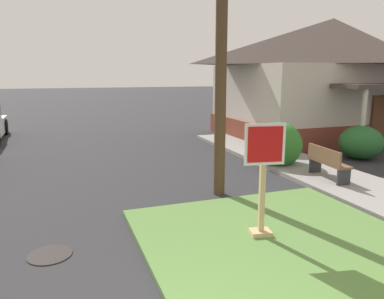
% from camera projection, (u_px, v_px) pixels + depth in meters
% --- Properties ---
extents(grass_corner_patch, '(4.64, 5.43, 0.08)m').
position_uv_depth(grass_corner_patch, '(295.00, 253.00, 5.89)').
color(grass_corner_patch, '#567F3D').
rests_on(grass_corner_patch, ground).
extents(sidewalk_strip, '(2.20, 14.53, 0.12)m').
position_uv_depth(sidewalk_strip, '(323.00, 175.00, 10.40)').
color(sidewalk_strip, gray).
rests_on(sidewalk_strip, ground).
extents(stop_sign, '(0.70, 0.34, 1.99)m').
position_uv_depth(stop_sign, '(263.00, 183.00, 6.26)').
color(stop_sign, tan).
rests_on(stop_sign, grass_corner_patch).
extents(manhole_cover, '(0.70, 0.70, 0.02)m').
position_uv_depth(manhole_cover, '(50.00, 255.00, 5.89)').
color(manhole_cover, black).
rests_on(manhole_cover, ground).
extents(street_bench, '(0.54, 1.45, 0.85)m').
position_uv_depth(street_bench, '(327.00, 162.00, 9.71)').
color(street_bench, brown).
rests_on(street_bench, sidewalk_strip).
extents(corner_house, '(9.86, 7.74, 5.34)m').
position_uv_depth(corner_house, '(330.00, 77.00, 17.02)').
color(corner_house, brown).
rests_on(corner_house, ground).
extents(shrub_near_porch, '(1.44, 1.44, 1.14)m').
position_uv_depth(shrub_near_porch, '(361.00, 142.00, 12.51)').
color(shrub_near_porch, '#265E2A').
rests_on(shrub_near_porch, ground).
extents(shrub_by_curb, '(1.42, 1.42, 1.41)m').
position_uv_depth(shrub_by_curb, '(279.00, 145.00, 11.39)').
color(shrub_by_curb, '#2D7128').
rests_on(shrub_by_curb, ground).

